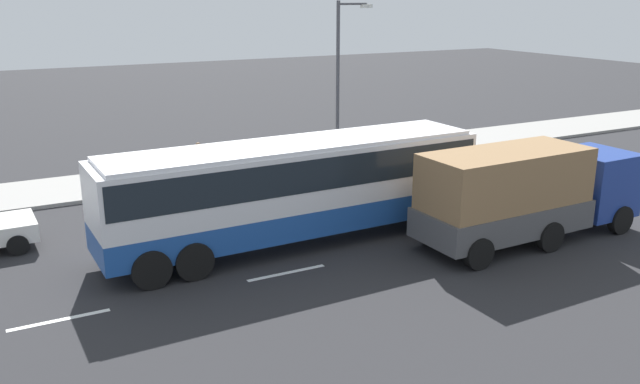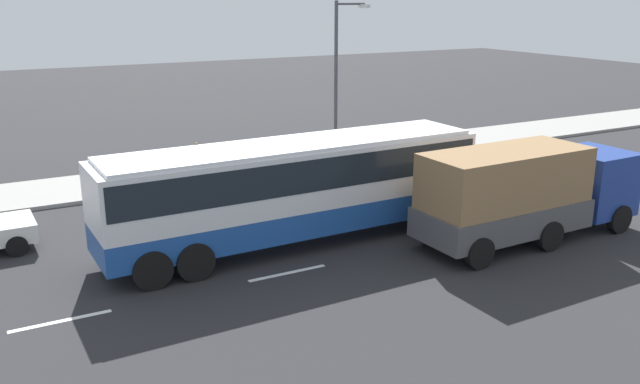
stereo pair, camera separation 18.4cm
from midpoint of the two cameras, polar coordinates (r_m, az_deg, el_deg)
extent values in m
plane|color=#28282B|center=(22.11, 0.65, -3.67)|extent=(120.00, 120.00, 0.00)
cube|color=gray|center=(30.29, -8.05, 1.90)|extent=(80.00, 4.00, 0.15)
cube|color=white|center=(17.71, -21.59, -10.24)|extent=(2.40, 0.16, 0.01)
cube|color=white|center=(19.17, -3.08, -6.94)|extent=(2.40, 0.16, 0.01)
cube|color=white|center=(22.44, 11.80, -3.72)|extent=(2.40, 0.16, 0.01)
cube|color=white|center=(24.07, 16.40, -2.65)|extent=(2.40, 0.16, 0.01)
cube|color=#1E4C9E|center=(21.11, -2.32, -1.90)|extent=(12.42, 2.74, 0.83)
cube|color=silver|center=(20.73, -2.36, 1.53)|extent=(12.42, 2.74, 1.78)
cube|color=black|center=(20.67, -2.37, 2.20)|extent=(12.17, 2.77, 0.98)
cube|color=black|center=(24.05, 10.76, 3.57)|extent=(0.16, 2.31, 1.43)
cube|color=silver|center=(20.51, -2.39, 4.09)|extent=(11.92, 2.58, 0.12)
cylinder|color=black|center=(24.50, 5.95, -0.37)|extent=(1.11, 0.32, 1.10)
cylinder|color=black|center=(22.68, 9.47, -1.91)|extent=(1.11, 0.32, 1.10)
cylinder|color=black|center=(21.00, -13.08, -3.64)|extent=(1.11, 0.32, 1.10)
cylinder|color=black|center=(18.84, -10.92, -5.87)|extent=(1.11, 0.32, 1.10)
cylinder|color=black|center=(20.72, -16.25, -4.15)|extent=(1.11, 0.32, 1.10)
cylinder|color=black|center=(18.53, -14.45, -6.49)|extent=(1.11, 0.32, 1.10)
cube|color=navy|center=(24.48, 22.06, 0.87)|extent=(2.16, 2.36, 2.11)
cube|color=#4C4C4F|center=(21.68, 15.09, -2.08)|extent=(5.71, 2.44, 0.90)
cube|color=olive|center=(21.31, 15.35, 1.23)|extent=(5.48, 2.34, 1.69)
cylinder|color=black|center=(25.54, 20.10, -0.78)|extent=(0.97, 0.30, 0.96)
cylinder|color=black|center=(24.25, 24.05, -2.11)|extent=(0.97, 0.30, 0.96)
cylinder|color=black|center=(23.20, 14.79, -2.00)|extent=(0.97, 0.30, 0.96)
cylinder|color=black|center=(21.78, 18.84, -3.57)|extent=(0.97, 0.30, 0.96)
cylinder|color=black|center=(21.36, 9.21, -3.26)|extent=(0.97, 0.30, 0.96)
cylinder|color=black|center=(19.80, 13.23, -5.11)|extent=(0.97, 0.30, 0.96)
cylinder|color=black|center=(23.96, -25.17, -2.88)|extent=(0.64, 0.21, 0.64)
cylinder|color=black|center=(22.28, -24.73, -4.22)|extent=(0.64, 0.21, 0.64)
cylinder|color=#38334C|center=(28.28, -10.48, 1.74)|extent=(0.14, 0.14, 0.80)
cylinder|color=#38334C|center=(28.40, -10.70, 1.79)|extent=(0.14, 0.14, 0.80)
cylinder|color=#B2333F|center=(28.17, -10.67, 3.15)|extent=(0.32, 0.32, 0.60)
sphere|color=brown|center=(28.08, -10.71, 3.96)|extent=(0.22, 0.22, 0.22)
cylinder|color=#47474C|center=(30.37, 1.19, 9.22)|extent=(0.16, 0.16, 7.26)
cylinder|color=#47474C|center=(30.49, 2.45, 15.80)|extent=(1.44, 0.10, 0.10)
cube|color=silver|center=(30.87, 3.64, 15.60)|extent=(0.50, 0.24, 0.16)
camera|label=1|loc=(0.09, 89.76, 0.07)|focal=37.37mm
camera|label=2|loc=(0.09, -90.24, -0.07)|focal=37.37mm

